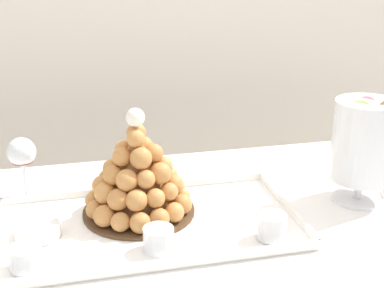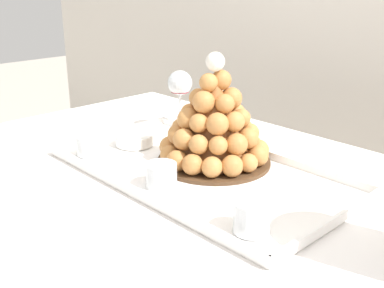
# 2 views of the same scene
# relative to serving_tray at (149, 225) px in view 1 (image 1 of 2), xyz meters

# --- Properties ---
(buffet_table) EXTENTS (1.65, 0.91, 0.75)m
(buffet_table) POSITION_rel_serving_tray_xyz_m (0.16, -0.04, -0.09)
(buffet_table) COLOR brown
(buffet_table) RESTS_ON ground_plane
(serving_tray) EXTENTS (0.65, 0.35, 0.02)m
(serving_tray) POSITION_rel_serving_tray_xyz_m (0.00, 0.00, 0.00)
(serving_tray) COLOR white
(serving_tray) RESTS_ON buffet_table
(croquembouche) EXTENTS (0.25, 0.25, 0.25)m
(croquembouche) POSITION_rel_serving_tray_xyz_m (-0.01, 0.06, 0.09)
(croquembouche) COLOR #4C331E
(croquembouche) RESTS_ON serving_tray
(dessert_cup_left) EXTENTS (0.06, 0.06, 0.05)m
(dessert_cup_left) POSITION_rel_serving_tray_xyz_m (-0.25, -0.11, 0.02)
(dessert_cup_left) COLOR silver
(dessert_cup_left) RESTS_ON serving_tray
(dessert_cup_mid_left) EXTENTS (0.06, 0.06, 0.05)m
(dessert_cup_mid_left) POSITION_rel_serving_tray_xyz_m (0.00, -0.11, 0.03)
(dessert_cup_mid_left) COLOR silver
(dessert_cup_mid_left) RESTS_ON serving_tray
(dessert_cup_centre) EXTENTS (0.06, 0.06, 0.05)m
(dessert_cup_centre) POSITION_rel_serving_tray_xyz_m (0.24, -0.11, 0.03)
(dessert_cup_centre) COLOR silver
(dessert_cup_centre) RESTS_ON serving_tray
(creme_brulee_ramekin) EXTENTS (0.09, 0.09, 0.03)m
(creme_brulee_ramekin) POSITION_rel_serving_tray_xyz_m (-0.23, 0.00, 0.02)
(creme_brulee_ramekin) COLOR white
(creme_brulee_ramekin) RESTS_ON serving_tray
(macaron_goblet) EXTENTS (0.15, 0.15, 0.26)m
(macaron_goblet) POSITION_rel_serving_tray_xyz_m (0.51, 0.02, 0.14)
(macaron_goblet) COLOR white
(macaron_goblet) RESTS_ON buffet_table
(wine_glass) EXTENTS (0.07, 0.07, 0.16)m
(wine_glass) POSITION_rel_serving_tray_xyz_m (-0.26, 0.18, 0.12)
(wine_glass) COLOR silver
(wine_glass) RESTS_ON buffet_table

